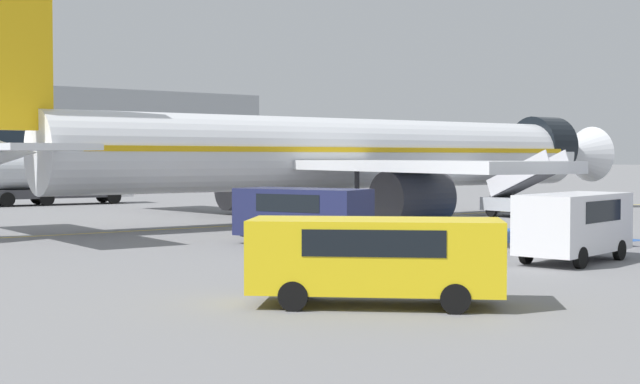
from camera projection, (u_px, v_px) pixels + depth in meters
ground_plane at (323, 222)px, 44.80m from camera, size 600.00×600.00×0.00m
apron_leadline_yellow at (346, 220)px, 45.98m from camera, size 75.98×0.60×0.01m
apron_stand_patch_blue at (511, 235)px, 36.99m from camera, size 5.24×9.35×0.01m
airliner at (335, 155)px, 45.43m from camera, size 41.44×33.40×10.90m
boarding_stairs_forward at (526, 200)px, 47.56m from camera, size 2.23×5.24×3.64m
fuel_tanker at (54, 179)px, 60.50m from camera, size 10.26×3.21×3.46m
service_van_1 at (574, 221)px, 27.53m from camera, size 4.87×2.86×2.12m
service_van_2 at (375, 253)px, 19.44m from camera, size 5.34×5.07×1.90m
service_van_3 at (302, 211)px, 32.96m from camera, size 3.84×5.36×2.09m
ground_crew_0 at (243, 213)px, 36.38m from camera, size 0.28×0.46×1.70m
ground_crew_1 at (244, 208)px, 37.86m from camera, size 0.46×0.30×1.83m
ground_crew_2 at (414, 208)px, 39.89m from camera, size 0.48×0.45×1.66m
ground_crew_3 at (392, 206)px, 42.54m from camera, size 0.48×0.35×1.60m
traffic_cone_0 at (424, 223)px, 40.57m from camera, size 0.44×0.44×0.49m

